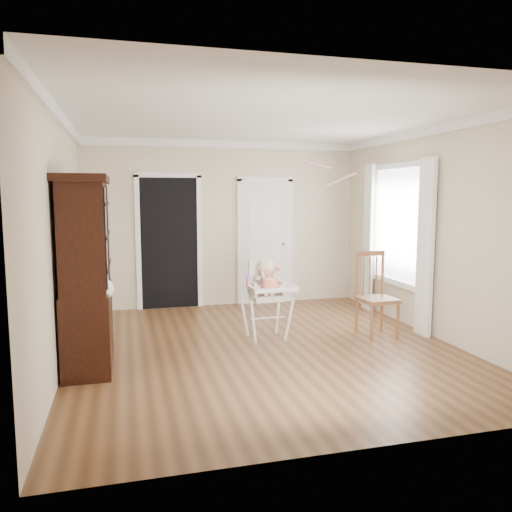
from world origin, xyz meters
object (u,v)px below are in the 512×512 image
object	(u,v)px
cake	(270,283)
china_cabinet	(87,273)
dining_chair	(376,297)
high_chair	(266,290)
sippy_cup	(249,281)

from	to	relation	value
cake	china_cabinet	xyz separation A→B (m)	(-2.10, -0.30, 0.26)
china_cabinet	dining_chair	world-z (taller)	china_cabinet
high_chair	china_cabinet	world-z (taller)	china_cabinet
cake	sippy_cup	world-z (taller)	sippy_cup
high_chair	dining_chair	size ratio (longest dim) A/B	0.92
cake	china_cabinet	world-z (taller)	china_cabinet
high_chair	sippy_cup	xyz separation A→B (m)	(-0.26, -0.11, 0.15)
china_cabinet	dining_chair	size ratio (longest dim) A/B	1.85
dining_chair	high_chair	bearing A→B (deg)	167.87
china_cabinet	dining_chair	bearing A→B (deg)	4.94
high_chair	cake	size ratio (longest dim) A/B	4.26
cake	dining_chair	bearing A→B (deg)	0.25
high_chair	china_cabinet	distance (m)	2.22
cake	high_chair	bearing A→B (deg)	85.92
cake	dining_chair	size ratio (longest dim) A/B	0.22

